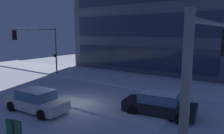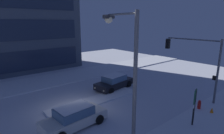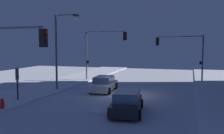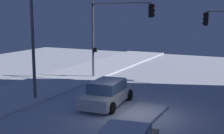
# 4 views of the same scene
# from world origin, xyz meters

# --- Properties ---
(ground) EXTENTS (52.00, 52.00, 0.00)m
(ground) POSITION_xyz_m (0.00, 0.00, 0.00)
(ground) COLOR silver
(curb_strip_far) EXTENTS (52.00, 5.20, 0.14)m
(curb_strip_far) POSITION_xyz_m (0.00, 8.85, 0.07)
(curb_strip_far) COLOR silver
(curb_strip_far) RESTS_ON ground
(median_strip) EXTENTS (9.00, 1.80, 0.14)m
(median_strip) POSITION_xyz_m (2.25, 0.18, 0.07)
(median_strip) COLOR silver
(median_strip) RESTS_ON ground
(car_near) EXTENTS (4.69, 2.25, 1.49)m
(car_near) POSITION_xyz_m (-1.25, -2.39, 0.71)
(car_near) COLOR silver
(car_near) RESTS_ON ground
(car_far) EXTENTS (4.82, 2.54, 1.49)m
(car_far) POSITION_xyz_m (5.84, 1.70, 0.71)
(car_far) COLOR black
(car_far) RESTS_ON ground
(traffic_light_corner_near_right) EXTENTS (0.32, 5.40, 5.73)m
(traffic_light_corner_near_right) POSITION_xyz_m (9.86, -4.90, 4.01)
(traffic_light_corner_near_right) COLOR #565960
(traffic_light_corner_near_right) RESTS_ON ground
(street_lamp_arched) EXTENTS (0.63, 2.64, 7.58)m
(street_lamp_arched) POSITION_xyz_m (-0.25, -6.36, 4.93)
(street_lamp_arched) COLOR #565960
(street_lamp_arched) RESTS_ON ground
(fire_hydrant) EXTENTS (0.48, 0.26, 0.87)m
(fire_hydrant) POSITION_xyz_m (7.82, -6.72, 0.42)
(fire_hydrant) COLOR red
(fire_hydrant) RESTS_ON ground
(parking_info_sign) EXTENTS (0.55, 0.20, 2.71)m
(parking_info_sign) POSITION_xyz_m (5.01, -7.60, 1.73)
(parking_info_sign) COLOR black
(parking_info_sign) RESTS_ON ground
(construction_cone) EXTENTS (0.36, 0.36, 0.55)m
(construction_cone) POSITION_xyz_m (7.91, -7.69, 0.28)
(construction_cone) COLOR orange
(construction_cone) RESTS_ON ground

